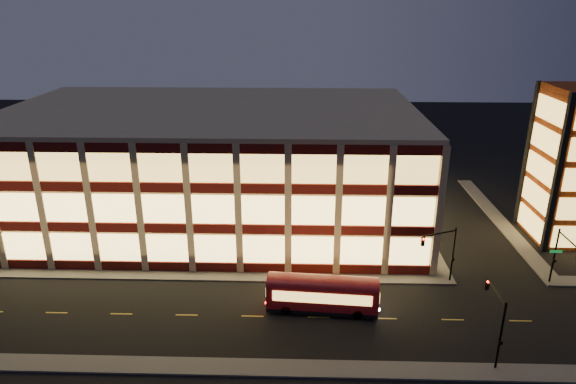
{
  "coord_description": "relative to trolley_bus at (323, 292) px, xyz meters",
  "views": [
    {
      "loc": [
        8.42,
        -45.42,
        26.8
      ],
      "look_at": [
        6.8,
        8.0,
        6.83
      ],
      "focal_mm": 32.0,
      "sensor_mm": 36.0,
      "label": 1
    }
  ],
  "objects": [
    {
      "name": "stair_tower",
      "position": [
        29.61,
        16.71,
        7.1
      ],
      "size": [
        8.6,
        8.6,
        18.0
      ],
      "color": "#8C3814",
      "rests_on": "ground"
    },
    {
      "name": "traffic_signal_far",
      "position": [
        11.87,
        5.0,
        2.22
      ],
      "size": [
        3.79,
        1.87,
        6.0
      ],
      "color": "black",
      "rests_on": "ground"
    },
    {
      "name": "sidewalk_tower_west",
      "position": [
        23.66,
        21.76,
        -1.82
      ],
      "size": [
        2.0,
        30.0,
        0.15
      ],
      "primitive_type": "cube",
      "color": "#514F4C",
      "rests_on": "ground"
    },
    {
      "name": "trolley_bus",
      "position": [
        0.0,
        0.0,
        0.0
      ],
      "size": [
        10.25,
        3.34,
        3.42
      ],
      "rotation": [
        0.0,
        0.0,
        -0.08
      ],
      "color": "maroon",
      "rests_on": "ground"
    },
    {
      "name": "sidewalk_office_south",
      "position": [
        -13.34,
        5.76,
        -1.82
      ],
      "size": [
        54.0,
        2.0,
        0.15
      ],
      "primitive_type": "cube",
      "color": "#514F4C",
      "rests_on": "ground"
    },
    {
      "name": "traffic_signal_right",
      "position": [
        23.16,
        4.14,
        2.21
      ],
      "size": [
        1.2,
        4.37,
        6.0
      ],
      "color": "black",
      "rests_on": "ground"
    },
    {
      "name": "ground",
      "position": [
        -10.34,
        4.76,
        -1.89
      ],
      "size": [
        200.0,
        200.0,
        0.0
      ],
      "primitive_type": "plane",
      "color": "black",
      "rests_on": "ground"
    },
    {
      "name": "office_building",
      "position": [
        -13.26,
        21.67,
        5.36
      ],
      "size": [
        50.45,
        30.45,
        14.5
      ],
      "color": "tan",
      "rests_on": "ground"
    },
    {
      "name": "sidewalk_office_east",
      "position": [
        12.66,
        21.76,
        -1.82
      ],
      "size": [
        2.0,
        30.0,
        0.15
      ],
      "primitive_type": "cube",
      "color": "#514F4C",
      "rests_on": "ground"
    },
    {
      "name": "sidewalk_near",
      "position": [
        -10.34,
        -8.24,
        -1.82
      ],
      "size": [
        100.0,
        2.0,
        0.15
      ],
      "primitive_type": "cube",
      "color": "#514F4C",
      "rests_on": "ground"
    },
    {
      "name": "traffic_signal_near",
      "position": [
        13.16,
        -6.27,
        2.23
      ],
      "size": [
        0.32,
        4.45,
        6.0
      ],
      "color": "black",
      "rests_on": "ground"
    }
  ]
}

